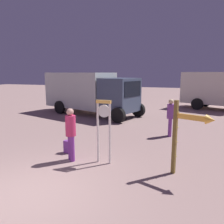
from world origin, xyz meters
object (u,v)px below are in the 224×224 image
Objects in this scene: box_truck_near at (89,91)px; box_truck_far at (222,89)px; arrow_sign at (188,129)px; backpack at (68,147)px; standing_clock at (104,125)px; person_distant at (170,116)px; person_near_clock at (71,132)px.

box_truck_far is (8.92, 5.00, -0.01)m from box_truck_near.
arrow_sign reaches higher than backpack.
box_truck_near is at bearing 118.57° from standing_clock.
box_truck_far is at bearing 80.07° from arrow_sign.
box_truck_far reaches higher than person_distant.
standing_clock is at bearing -110.59° from box_truck_far.
arrow_sign is at bearing -99.93° from box_truck_far.
box_truck_far reaches higher than standing_clock.
arrow_sign is 4.67× the size of backpack.
box_truck_near is (-4.17, 7.65, 0.34)m from standing_clock.
standing_clock reaches higher than person_near_clock.
standing_clock reaches higher than person_distant.
arrow_sign reaches higher than person_near_clock.
arrow_sign is (2.51, -0.17, 0.12)m from standing_clock.
box_truck_far is (3.05, 8.83, 0.63)m from person_distant.
box_truck_near reaches higher than arrow_sign.
person_near_clock is (-3.59, -0.02, -0.40)m from arrow_sign.
box_truck_near is at bearing 146.89° from person_distant.
standing_clock is at bearing 10.12° from person_near_clock.
arrow_sign reaches higher than person_distant.
box_truck_near is (-5.87, 3.83, 0.64)m from person_distant.
box_truck_far is (2.24, 12.82, 0.21)m from arrow_sign.
backpack is 13.85m from box_truck_far.
person_near_clock is (-1.08, -0.19, -0.28)m from standing_clock.
person_distant is (1.70, 3.82, -0.31)m from standing_clock.
box_truck_near is (-6.67, 7.82, 0.22)m from arrow_sign.
arrow_sign is 4.10m from person_distant.
box_truck_near is at bearing 109.82° from backpack.
standing_clock is 13.52m from box_truck_far.
box_truck_near is at bearing 130.47° from arrow_sign.
standing_clock is at bearing -14.26° from backpack.
box_truck_far reaches higher than box_truck_near.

